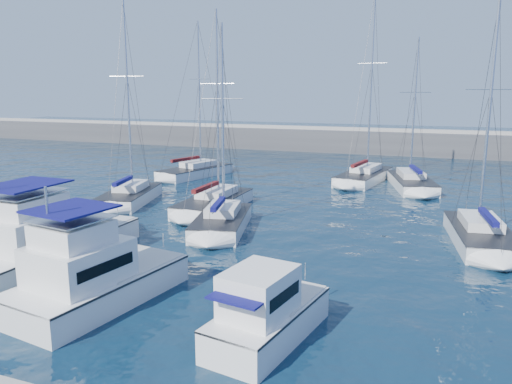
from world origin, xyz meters
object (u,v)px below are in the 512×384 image
(motor_yacht_stbd_inner, at_px, (92,278))
(sailboat_mid_c, at_px, (222,222))
(sailboat_back_a, at_px, (196,171))
(sailboat_mid_e, at_px, (481,235))
(sailboat_mid_b, at_px, (214,203))
(motor_yacht_stbd_outer, at_px, (266,316))
(sailboat_mid_a, at_px, (130,196))
(sailboat_back_b, at_px, (364,176))
(motor_yacht_port_inner, at_px, (44,241))
(sailboat_back_c, at_px, (411,182))

(motor_yacht_stbd_inner, height_order, sailboat_mid_c, sailboat_mid_c)
(sailboat_back_a, bearing_deg, sailboat_mid_e, -13.08)
(sailboat_mid_b, distance_m, sailboat_mid_e, 18.14)
(motor_yacht_stbd_outer, distance_m, sailboat_mid_c, 14.58)
(sailboat_mid_e, bearing_deg, sailboat_mid_a, 167.46)
(sailboat_back_b, bearing_deg, sailboat_mid_b, -110.10)
(sailboat_mid_e, distance_m, sailboat_back_b, 20.10)
(sailboat_back_a, bearing_deg, motor_yacht_port_inner, -63.45)
(motor_yacht_stbd_outer, distance_m, sailboat_mid_e, 17.02)
(sailboat_mid_e, height_order, sailboat_back_b, sailboat_back_b)
(motor_yacht_port_inner, distance_m, sailboat_mid_e, 24.09)
(sailboat_mid_a, height_order, sailboat_mid_c, sailboat_mid_a)
(motor_yacht_port_inner, relative_size, sailboat_mid_e, 0.73)
(motor_yacht_stbd_outer, xyz_separation_m, sailboat_mid_e, (7.75, 15.15, -0.43))
(sailboat_mid_a, bearing_deg, sailboat_back_c, 20.29)
(motor_yacht_stbd_outer, height_order, sailboat_back_b, sailboat_back_b)
(sailboat_back_b, distance_m, sailboat_back_c, 4.86)
(motor_yacht_stbd_inner, bearing_deg, sailboat_back_a, 118.55)
(motor_yacht_stbd_outer, xyz_separation_m, sailboat_mid_c, (-7.47, 12.52, -0.43))
(sailboat_mid_b, bearing_deg, sailboat_back_c, 46.16)
(sailboat_mid_c, bearing_deg, sailboat_mid_b, 106.39)
(sailboat_mid_b, relative_size, sailboat_back_b, 0.81)
(sailboat_mid_e, distance_m, sailboat_back_a, 29.78)
(motor_yacht_stbd_inner, height_order, sailboat_back_b, sailboat_back_b)
(sailboat_mid_a, bearing_deg, sailboat_mid_b, -12.51)
(motor_yacht_port_inner, xyz_separation_m, sailboat_mid_e, (21.18, 11.45, -0.62))
(motor_yacht_port_inner, bearing_deg, motor_yacht_stbd_inner, -29.77)
(motor_yacht_stbd_inner, relative_size, sailboat_mid_e, 0.58)
(motor_yacht_stbd_inner, xyz_separation_m, sailboat_back_a, (-10.56, 29.21, -0.60))
(motor_yacht_stbd_inner, xyz_separation_m, motor_yacht_stbd_outer, (7.75, -0.35, -0.19))
(sailboat_mid_c, bearing_deg, sailboat_mid_e, -4.48)
(motor_yacht_stbd_inner, distance_m, sailboat_mid_b, 17.08)
(motor_yacht_stbd_outer, bearing_deg, sailboat_back_b, 102.60)
(sailboat_mid_c, bearing_deg, sailboat_back_b, 59.92)
(motor_yacht_port_inner, height_order, motor_yacht_stbd_inner, same)
(motor_yacht_stbd_inner, distance_m, sailboat_mid_c, 12.19)
(motor_yacht_stbd_outer, height_order, sailboat_mid_c, sailboat_mid_c)
(motor_yacht_stbd_outer, bearing_deg, sailboat_mid_a, 145.56)
(motor_yacht_stbd_outer, height_order, sailboat_mid_a, sailboat_mid_a)
(sailboat_mid_b, xyz_separation_m, sailboat_back_a, (-8.05, 12.33, 0.01))
(motor_yacht_stbd_outer, distance_m, sailboat_mid_a, 24.42)
(motor_yacht_port_inner, bearing_deg, motor_yacht_stbd_outer, -14.63)
(motor_yacht_stbd_inner, xyz_separation_m, sailboat_mid_c, (0.28, 12.17, -0.62))
(motor_yacht_stbd_inner, height_order, sailboat_mid_a, sailboat_mid_a)
(motor_yacht_port_inner, distance_m, sailboat_mid_a, 13.92)
(motor_yacht_stbd_inner, height_order, sailboat_mid_e, sailboat_mid_e)
(sailboat_back_a, height_order, sailboat_back_b, sailboat_back_b)
(sailboat_mid_e, bearing_deg, motor_yacht_stbd_inner, -144.71)
(motor_yacht_stbd_outer, height_order, sailboat_back_c, sailboat_back_c)
(sailboat_mid_a, height_order, sailboat_mid_e, sailboat_mid_a)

